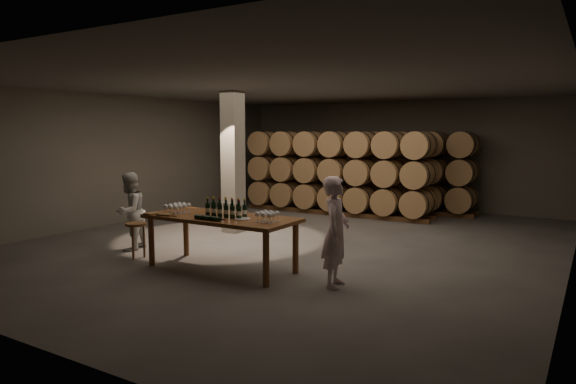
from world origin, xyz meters
The scene contains 15 objects.
room centered at (-1.80, 0.20, 1.60)m, with size 12.00×12.00×12.00m.
tasting_table centered at (0.00, -2.50, 0.80)m, with size 2.60×1.10×0.90m.
barrel_stack_back centered at (-0.57, 5.20, 1.20)m, with size 6.26×0.95×2.31m.
barrel_stack_front centered at (-0.96, 3.80, 1.20)m, with size 5.48×0.95×2.31m.
bottle_cluster centered at (0.10, -2.49, 1.01)m, with size 0.73×0.23×0.31m.
lying_bottles centered at (0.07, -2.91, 0.94)m, with size 0.59×0.07×0.07m.
glass_cluster_left centered at (-0.85, -2.62, 1.02)m, with size 0.30×0.41×0.16m.
glass_cluster_right centered at (0.95, -2.55, 1.02)m, with size 0.30×0.30×0.17m.
plate centered at (0.48, -2.56, 0.91)m, with size 0.26×0.26×0.01m, color silver.
notebook_near centered at (-0.85, -2.91, 0.92)m, with size 0.25×0.20×0.03m, color brown.
notebook_corner centered at (-1.14, -2.92, 0.91)m, with size 0.20×0.26×0.02m, color brown.
pen centered at (-0.66, -2.93, 0.91)m, with size 0.01×0.01×0.14m, color black.
stool centered at (-1.82, -2.68, 0.53)m, with size 0.39×0.39×0.65m.
person_man centered at (2.04, -2.37, 0.82)m, with size 0.60×0.39×1.64m, color silver.
person_woman centered at (-2.43, -2.28, 0.76)m, with size 0.73×0.57×1.51m, color silver.
Camera 1 is at (5.30, -9.08, 2.29)m, focal length 32.00 mm.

